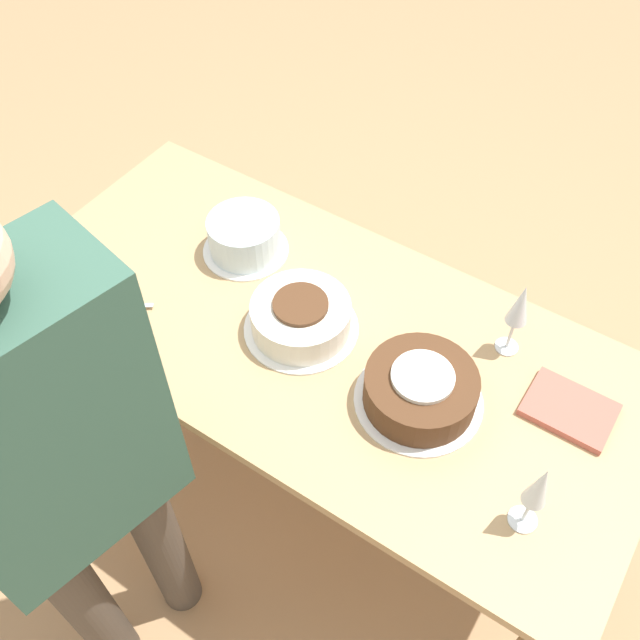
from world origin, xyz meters
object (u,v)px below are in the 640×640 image
Objects in this scene: cake_front_chocolate at (420,389)px; wine_glass_far at (539,488)px; cake_back_decorated at (244,237)px; person_cutting at (61,463)px; wine_glass_near at (520,307)px; cake_center_white at (301,317)px.

wine_glass_far reaches higher than cake_front_chocolate.
cake_back_decorated is 0.80m from person_cutting.
person_cutting is at bearing -77.30° from cake_back_decorated.
wine_glass_far is (0.21, -0.39, -0.01)m from wine_glass_near.
cake_front_chocolate is 1.34× the size of wine_glass_near.
person_cutting is at bearing -148.41° from wine_glass_far.
cake_back_decorated is at bearing 164.93° from cake_front_chocolate.
cake_center_white is 1.33× the size of wine_glass_far.
cake_front_chocolate is at bearing -112.63° from wine_glass_near.
wine_glass_far reaches higher than cake_back_decorated.
wine_glass_near is at bearing -20.85° from person_cutting.
wine_glass_near is 0.44m from wine_glass_far.
person_cutting is (-0.55, -0.86, 0.03)m from wine_glass_near.
wine_glass_near reaches higher than cake_back_decorated.
cake_front_chocolate is 1.28× the size of cake_back_decorated.
cake_center_white is 0.31m from cake_back_decorated.
cake_back_decorated is 0.74m from wine_glass_near.
cake_front_chocolate is at bearing -15.07° from cake_back_decorated.
wine_glass_far is (0.31, -0.14, 0.10)m from cake_front_chocolate.
person_cutting is (0.17, -0.77, 0.13)m from cake_back_decorated.
wine_glass_near is (0.45, 0.23, 0.11)m from cake_center_white.
person_cutting reaches higher than cake_center_white.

